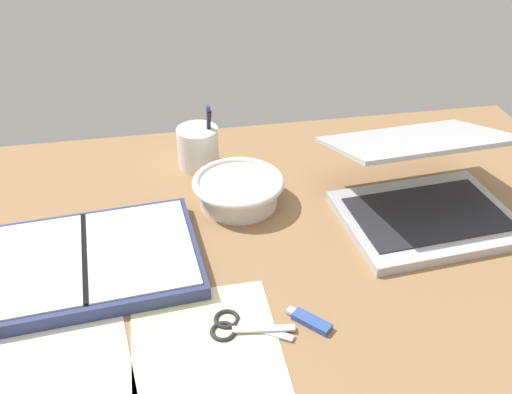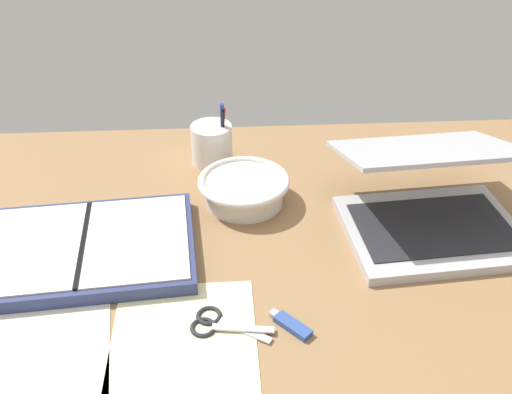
% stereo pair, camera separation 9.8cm
% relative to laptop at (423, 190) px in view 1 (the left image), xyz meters
% --- Properties ---
extents(desk_top, '(1.40, 1.00, 0.02)m').
position_rel_laptop_xyz_m(desk_top, '(-0.31, -0.09, -0.06)').
color(desk_top, '#936D47').
rests_on(desk_top, ground).
extents(laptop, '(0.33, 0.33, 0.17)m').
position_rel_laptop_xyz_m(laptop, '(0.00, 0.00, 0.00)').
color(laptop, '#B7B7BC').
rests_on(laptop, desk_top).
extents(bowl, '(0.17, 0.17, 0.05)m').
position_rel_laptop_xyz_m(bowl, '(-0.33, 0.10, -0.02)').
color(bowl, silver).
rests_on(bowl, desk_top).
extents(pen_cup, '(0.09, 0.09, 0.14)m').
position_rel_laptop_xyz_m(pen_cup, '(-0.39, 0.25, -0.01)').
color(pen_cup, white).
rests_on(pen_cup, desk_top).
extents(planner, '(0.39, 0.28, 0.03)m').
position_rel_laptop_xyz_m(planner, '(-0.60, -0.05, -0.04)').
color(planner, navy).
rests_on(planner, desk_top).
extents(scissors, '(0.12, 0.08, 0.01)m').
position_rel_laptop_xyz_m(scissors, '(-0.38, -0.22, -0.05)').
color(scissors, '#B7B7BC').
rests_on(scissors, desk_top).
extents(paper_sheet_front, '(0.21, 0.28, 0.00)m').
position_rel_laptop_xyz_m(paper_sheet_front, '(-0.43, -0.27, -0.05)').
color(paper_sheet_front, '#F4EFB2').
rests_on(paper_sheet_front, desk_top).
extents(paper_sheet_beside_planner, '(0.21, 0.30, 0.00)m').
position_rel_laptop_xyz_m(paper_sheet_beside_planner, '(-0.62, -0.23, -0.05)').
color(paper_sheet_beside_planner, silver).
rests_on(paper_sheet_beside_planner, desk_top).
extents(usb_drive, '(0.06, 0.06, 0.01)m').
position_rel_laptop_xyz_m(usb_drive, '(-0.27, -0.23, -0.05)').
color(usb_drive, '#33519E').
rests_on(usb_drive, desk_top).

